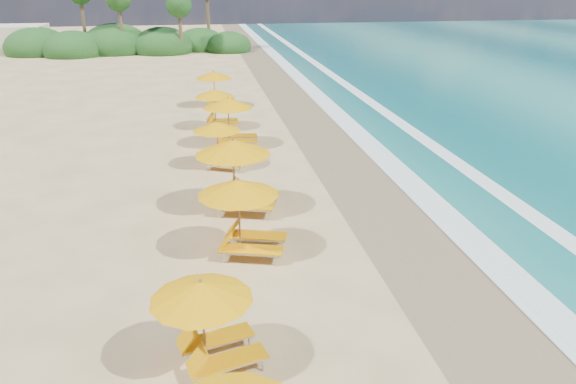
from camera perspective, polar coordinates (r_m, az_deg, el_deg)
name	(u,v)px	position (r m, az deg, el deg)	size (l,w,h in m)	color
ground	(288,225)	(18.18, 0.00, -3.51)	(160.00, 160.00, 0.00)	#D0B77A
wet_sand	(402,217)	(19.19, 11.87, -2.57)	(4.00, 160.00, 0.01)	#826F4E
surf_foam	(475,211)	(20.29, 19.01, -1.91)	(4.00, 160.00, 0.01)	white
station_3	(211,317)	(11.63, -8.11, -12.85)	(2.68, 2.59, 2.15)	olive
station_4	(245,212)	(15.91, -4.50, -2.09)	(3.03, 2.95, 2.41)	olive
station_5	(239,171)	(18.86, -5.12, 2.25)	(3.35, 3.27, 2.66)	olive
station_6	(221,142)	(23.47, -7.06, 5.28)	(2.72, 2.71, 2.08)	olive
station_7	(233,119)	(26.46, -5.83, 7.67)	(2.77, 2.60, 2.43)	olive
station_8	(218,106)	(29.81, -7.32, 8.97)	(2.43, 2.25, 2.21)	olive
station_9	(217,86)	(34.86, -7.45, 10.92)	(2.50, 2.30, 2.31)	olive
treeline	(125,43)	(62.51, -16.70, 14.71)	(25.80, 8.80, 9.74)	#163D14
beach_building	(11,39)	(67.34, -27.03, 14.11)	(7.00, 5.00, 2.80)	beige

